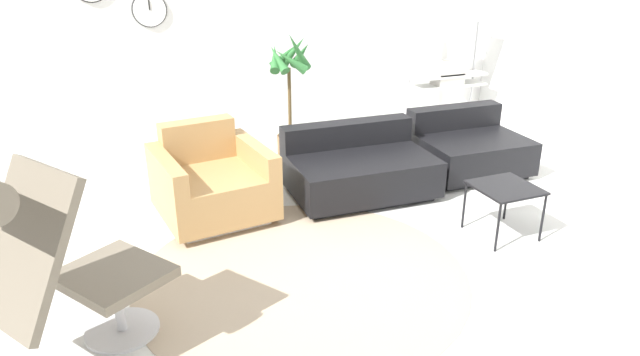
{
  "coord_description": "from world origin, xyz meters",
  "views": [
    {
      "loc": [
        -1.42,
        -3.37,
        2.18
      ],
      "look_at": [
        0.07,
        0.28,
        0.55
      ],
      "focal_mm": 32.0,
      "sensor_mm": 36.0,
      "label": 1
    }
  ],
  "objects_px": {
    "side_table": "(505,191)",
    "shelf_unit": "(448,67)",
    "armchair_red": "(212,184)",
    "couch_second": "(468,149)",
    "couch_low": "(359,169)",
    "potted_plant": "(290,101)",
    "lounge_chair": "(45,247)"
  },
  "relations": [
    {
      "from": "side_table",
      "to": "shelf_unit",
      "type": "distance_m",
      "value": 2.88
    },
    {
      "from": "armchair_red",
      "to": "couch_second",
      "type": "distance_m",
      "value": 2.64
    },
    {
      "from": "couch_low",
      "to": "shelf_unit",
      "type": "relative_size",
      "value": 0.79
    },
    {
      "from": "side_table",
      "to": "potted_plant",
      "type": "bearing_deg",
      "value": 113.52
    },
    {
      "from": "lounge_chair",
      "to": "shelf_unit",
      "type": "distance_m",
      "value": 5.3
    },
    {
      "from": "lounge_chair",
      "to": "couch_second",
      "type": "xyz_separation_m",
      "value": [
        3.81,
        1.63,
        -0.51
      ]
    },
    {
      "from": "shelf_unit",
      "to": "couch_second",
      "type": "bearing_deg",
      "value": -114.26
    },
    {
      "from": "lounge_chair",
      "to": "couch_second",
      "type": "distance_m",
      "value": 4.17
    },
    {
      "from": "lounge_chair",
      "to": "armchair_red",
      "type": "distance_m",
      "value": 2.01
    },
    {
      "from": "lounge_chair",
      "to": "shelf_unit",
      "type": "height_order",
      "value": "shelf_unit"
    },
    {
      "from": "armchair_red",
      "to": "couch_low",
      "type": "bearing_deg",
      "value": 171.68
    },
    {
      "from": "armchair_red",
      "to": "couch_second",
      "type": "bearing_deg",
      "value": 174.35
    },
    {
      "from": "couch_second",
      "to": "potted_plant",
      "type": "height_order",
      "value": "potted_plant"
    },
    {
      "from": "lounge_chair",
      "to": "couch_second",
      "type": "height_order",
      "value": "lounge_chair"
    },
    {
      "from": "armchair_red",
      "to": "couch_second",
      "type": "height_order",
      "value": "armchair_red"
    },
    {
      "from": "potted_plant",
      "to": "couch_second",
      "type": "bearing_deg",
      "value": -32.37
    },
    {
      "from": "couch_second",
      "to": "potted_plant",
      "type": "distance_m",
      "value": 1.9
    },
    {
      "from": "lounge_chair",
      "to": "side_table",
      "type": "distance_m",
      "value": 3.27
    },
    {
      "from": "lounge_chair",
      "to": "potted_plant",
      "type": "xyz_separation_m",
      "value": [
        2.24,
        2.62,
        -0.09
      ]
    },
    {
      "from": "couch_low",
      "to": "shelf_unit",
      "type": "height_order",
      "value": "shelf_unit"
    },
    {
      "from": "lounge_chair",
      "to": "shelf_unit",
      "type": "bearing_deg",
      "value": 91.1
    },
    {
      "from": "couch_second",
      "to": "shelf_unit",
      "type": "height_order",
      "value": "shelf_unit"
    },
    {
      "from": "shelf_unit",
      "to": "lounge_chair",
      "type": "bearing_deg",
      "value": -146.18
    },
    {
      "from": "lounge_chair",
      "to": "couch_low",
      "type": "distance_m",
      "value": 3.0
    },
    {
      "from": "lounge_chair",
      "to": "armchair_red",
      "type": "relative_size",
      "value": 1.28
    },
    {
      "from": "side_table",
      "to": "potted_plant",
      "type": "distance_m",
      "value": 2.49
    },
    {
      "from": "couch_low",
      "to": "couch_second",
      "type": "distance_m",
      "value": 1.28
    },
    {
      "from": "armchair_red",
      "to": "side_table",
      "type": "distance_m",
      "value": 2.4
    },
    {
      "from": "couch_low",
      "to": "side_table",
      "type": "height_order",
      "value": "couch_low"
    },
    {
      "from": "couch_low",
      "to": "side_table",
      "type": "relative_size",
      "value": 2.83
    },
    {
      "from": "couch_low",
      "to": "shelf_unit",
      "type": "xyz_separation_m",
      "value": [
        1.87,
        1.41,
        0.54
      ]
    },
    {
      "from": "side_table",
      "to": "shelf_unit",
      "type": "xyz_separation_m",
      "value": [
        1.17,
        2.6,
        0.4
      ]
    }
  ]
}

